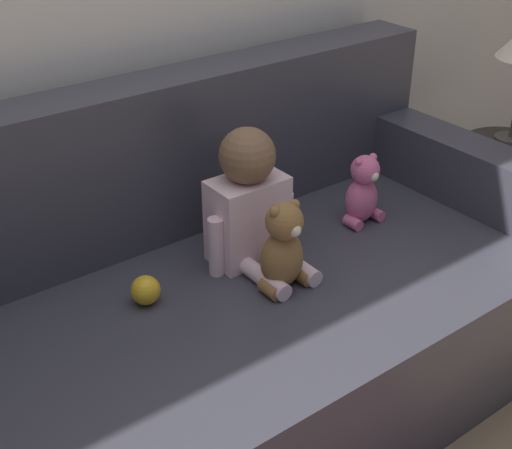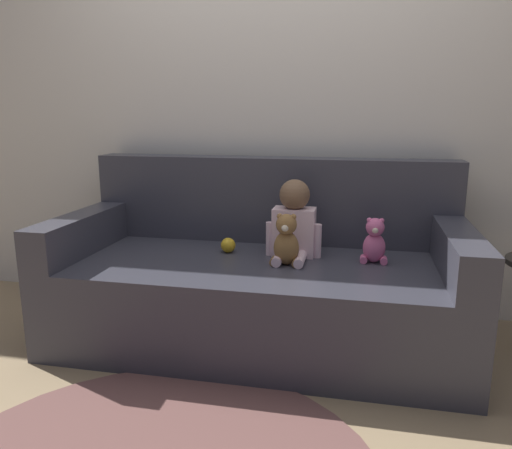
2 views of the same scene
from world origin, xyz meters
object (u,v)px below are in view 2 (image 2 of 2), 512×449
object	(u,v)px
teddy_bear_brown	(286,241)
toy_ball	(228,245)
person_baby	(294,223)
plush_toy_side	(374,242)
couch	(260,279)

from	to	relation	value
teddy_bear_brown	toy_ball	bearing A→B (deg)	155.32
person_baby	plush_toy_side	bearing A→B (deg)	-5.27
plush_toy_side	person_baby	bearing A→B (deg)	174.73
teddy_bear_brown	couch	bearing A→B (deg)	140.24
teddy_bear_brown	plush_toy_side	bearing A→B (deg)	16.95
couch	person_baby	xyz separation A→B (m)	(0.17, 0.04, 0.31)
person_baby	plush_toy_side	size ratio (longest dim) A/B	1.75
couch	plush_toy_side	xyz separation A→B (m)	(0.58, 0.00, 0.24)
couch	toy_ball	xyz separation A→B (m)	(-0.18, 0.03, 0.17)
couch	plush_toy_side	bearing A→B (deg)	0.05
teddy_bear_brown	toy_ball	world-z (taller)	teddy_bear_brown
teddy_bear_brown	toy_ball	size ratio (longest dim) A/B	3.23
couch	teddy_bear_brown	world-z (taller)	couch
plush_toy_side	couch	bearing A→B (deg)	-179.95
person_baby	teddy_bear_brown	size ratio (longest dim) A/B	1.56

